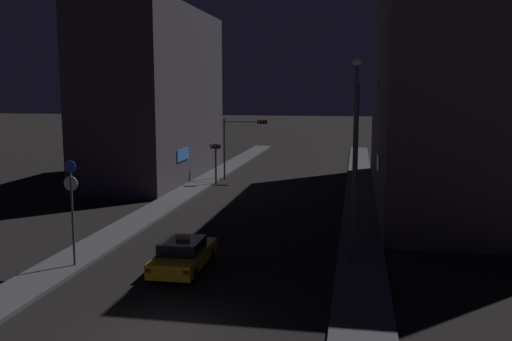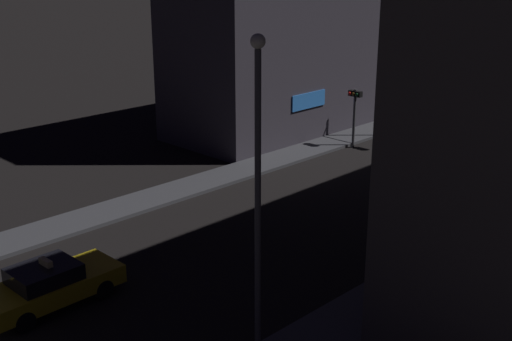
{
  "view_description": "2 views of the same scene",
  "coord_description": "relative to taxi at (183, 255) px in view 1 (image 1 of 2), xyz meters",
  "views": [
    {
      "loc": [
        5.96,
        -15.0,
        7.52
      ],
      "look_at": [
        0.11,
        17.19,
        2.79
      ],
      "focal_mm": 38.98,
      "sensor_mm": 36.0,
      "label": 1
    },
    {
      "loc": [
        16.6,
        -2.04,
        10.66
      ],
      "look_at": [
        -1.71,
        16.32,
        2.01
      ],
      "focal_mm": 46.34,
      "sensor_mm": 36.0,
      "label": 2
    }
  ],
  "objects": [
    {
      "name": "traffic_light_overhead",
      "position": [
        -2.59,
        23.91,
        3.01
      ],
      "size": [
        3.74,
        0.42,
        5.18
      ],
      "color": "#47474C",
      "rests_on": "ground_plane"
    },
    {
      "name": "traffic_light_left_kerb",
      "position": [
        -3.98,
        20.95,
        1.71
      ],
      "size": [
        0.8,
        0.42,
        3.37
      ],
      "color": "#47474C",
      "rests_on": "ground_plane"
    },
    {
      "name": "street_lamp_near_block",
      "position": [
        6.91,
        2.28,
        4.39
      ],
      "size": [
        0.36,
        0.36,
        8.72
      ],
      "color": "#47474C",
      "rests_on": "sidewalk_right"
    },
    {
      "name": "sign_pole_left",
      "position": [
        -4.69,
        -0.43,
        2.11
      ],
      "size": [
        0.61,
        0.1,
        4.49
      ],
      "color": "#47474C",
      "rests_on": "sidewalk_left"
    },
    {
      "name": "street_lamp_far_block",
      "position": [
        7.04,
        22.99,
        4.43
      ],
      "size": [
        0.4,
        0.4,
        8.39
      ],
      "color": "#47474C",
      "rests_on": "sidewalk_right"
    },
    {
      "name": "building_facade_left",
      "position": [
        -9.75,
        23.5,
        6.4
      ],
      "size": [
        6.91,
        18.92,
        14.28
      ],
      "color": "#3D3842",
      "rests_on": "ground_plane"
    },
    {
      "name": "sidewalk_right",
      "position": [
        7.32,
        21.56,
        -0.66
      ],
      "size": [
        2.1,
        60.07,
        0.16
      ],
      "primitive_type": "cube",
      "color": "#424247",
      "rests_on": "ground_plane"
    },
    {
      "name": "sidewalk_left",
      "position": [
        -5.29,
        21.56,
        -0.66
      ],
      "size": [
        2.1,
        60.07,
        0.16
      ],
      "primitive_type": "cube",
      "color": "#424247",
      "rests_on": "ground_plane"
    },
    {
      "name": "taxi",
      "position": [
        0.0,
        0.0,
        0.0
      ],
      "size": [
        1.88,
        4.48,
        1.62
      ],
      "color": "yellow",
      "rests_on": "ground_plane"
    },
    {
      "name": "building_facade_right",
      "position": [
        13.28,
        18.53,
        7.87
      ],
      "size": [
        9.9,
        27.2,
        17.22
      ],
      "color": "#514C47",
      "rests_on": "ground_plane"
    }
  ]
}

